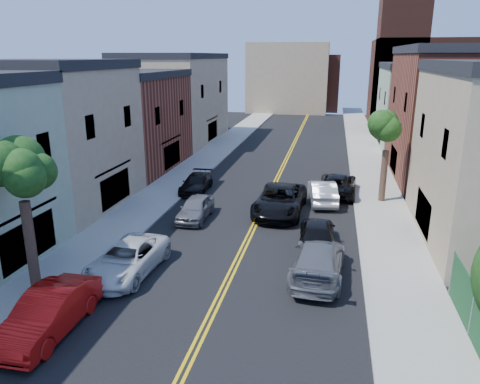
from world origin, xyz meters
The scene contains 23 objects.
sidewalk_left centered at (-7.90, 40.00, 0.07)m, with size 3.20×100.00×0.15m, color gray.
sidewalk_right centered at (7.90, 40.00, 0.07)m, with size 3.20×100.00×0.15m, color gray.
curb_left centered at (-6.15, 40.00, 0.07)m, with size 0.30×100.00×0.15m, color gray.
curb_right centered at (6.15, 40.00, 0.07)m, with size 0.30×100.00×0.15m, color gray.
bldg_left_tan_near centered at (-14.00, 25.00, 4.50)m, with size 9.00×10.00×9.00m, color #998466.
bldg_left_brick centered at (-14.00, 36.00, 4.00)m, with size 9.00×12.00×8.00m, color brown.
bldg_left_tan_far centered at (-14.00, 50.00, 4.75)m, with size 9.00×16.00×9.50m, color #998466.
bldg_right_brick centered at (14.00, 38.00, 5.00)m, with size 9.00×14.00×10.00m, color brown.
bldg_right_palegrn centered at (14.00, 52.00, 4.25)m, with size 9.00×12.00×8.50m, color gray.
church centered at (16.33, 67.07, 7.24)m, with size 16.20×14.20×22.60m.
backdrop_left centered at (-4.00, 82.00, 6.00)m, with size 14.00×8.00×12.00m, color #998466.
backdrop_center centered at (0.00, 86.00, 5.00)m, with size 10.00×8.00×10.00m, color brown.
tree_left_mid centered at (-7.88, 14.01, 6.58)m, with size 5.20×5.20×9.29m.
tree_right_far centered at (7.92, 30.01, 5.76)m, with size 4.40×4.40×8.03m.
red_sedan centered at (-5.50, 11.38, 0.81)m, with size 1.72×4.94×1.63m, color red.
white_pickup centered at (-4.75, 16.37, 0.74)m, with size 2.47×5.36×1.49m, color silver.
grey_car_left centered at (-3.80, 24.18, 0.70)m, with size 1.66×4.14×1.41m, color #5C5E64.
black_car_left centered at (-5.50, 29.96, 0.65)m, with size 1.82×4.48×1.30m, color black.
grey_car_right centered at (3.98, 17.86, 0.82)m, with size 2.31×5.67×1.65m, color #585A60.
black_car_right centered at (3.80, 21.36, 0.79)m, with size 1.87×4.64×1.58m, color black.
silver_car_right centered at (3.84, 29.08, 0.79)m, with size 1.68×4.82×1.59m, color #B4B6BC.
dark_car_right_far centered at (4.89, 31.42, 0.77)m, with size 2.57×5.57×1.55m, color black.
black_suv_lane centered at (1.23, 26.34, 0.88)m, with size 2.94×6.37×1.77m, color black.
Camera 1 is at (4.27, -1.58, 9.82)m, focal length 34.09 mm.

